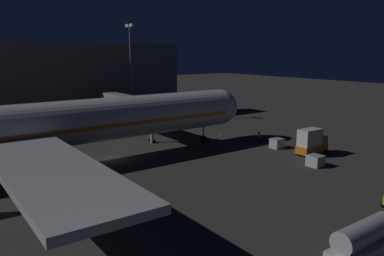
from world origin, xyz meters
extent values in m
plane|color=#383533|center=(0.00, 0.00, 0.00)|extent=(320.00, 320.00, 0.00)
cylinder|color=silver|center=(0.00, 10.03, 5.70)|extent=(5.89, 59.86, 5.89)
sphere|color=silver|center=(0.00, -19.90, 5.70)|extent=(5.77, 5.77, 5.77)
cube|color=orange|center=(0.00, 10.03, 5.26)|extent=(5.94, 57.46, 0.50)
cube|color=black|center=(0.00, -18.14, 6.73)|extent=(3.24, 1.40, 0.90)
cube|color=#B7BABF|center=(0.00, 12.47, 4.67)|extent=(57.52, 7.91, 0.70)
cylinder|color=#B7BABF|center=(-11.25, 11.47, 2.61)|extent=(3.13, 5.72, 3.13)
cylinder|color=black|center=(-11.25, 8.61, 2.61)|extent=(2.66, 0.15, 2.66)
cylinder|color=#B7BABF|center=(11.25, 11.47, 2.61)|extent=(3.13, 5.72, 3.13)
cylinder|color=black|center=(11.25, 8.61, 2.61)|extent=(2.66, 0.15, 2.66)
cylinder|color=#B7BABF|center=(0.00, -16.40, 2.28)|extent=(0.28, 0.28, 2.16)
cylinder|color=black|center=(0.00, -16.40, 0.60)|extent=(0.45, 1.20, 1.20)
cylinder|color=#B7BABF|center=(-4.20, 13.47, 2.28)|extent=(0.28, 0.28, 2.16)
cylinder|color=black|center=(-4.20, 12.82, 0.60)|extent=(0.45, 1.20, 1.20)
cylinder|color=black|center=(-4.20, 14.12, 0.60)|extent=(0.45, 1.20, 1.20)
cylinder|color=black|center=(4.20, 12.82, 0.60)|extent=(0.45, 1.20, 1.20)
cube|color=#9E9E99|center=(13.29, -9.59, 5.70)|extent=(18.39, 2.60, 2.50)
cube|color=#9E9E99|center=(4.10, -9.59, 5.70)|extent=(3.20, 3.40, 3.00)
cube|color=black|center=(2.70, -9.59, 5.70)|extent=(0.70, 3.20, 2.70)
cylinder|color=#B7BABF|center=(5.10, -9.59, 2.23)|extent=(0.56, 0.56, 4.45)
cylinder|color=black|center=(4.50, -9.59, 0.30)|extent=(0.25, 0.60, 0.60)
cylinder|color=black|center=(5.70, -9.59, 0.30)|extent=(0.25, 0.60, 0.60)
cylinder|color=#59595E|center=(25.50, -16.51, 9.97)|extent=(0.40, 0.40, 19.94)
cube|color=#F9EFC6|center=(24.60, -16.51, 20.19)|extent=(1.10, 0.50, 0.60)
cube|color=#F9EFC6|center=(26.40, -16.51, 20.19)|extent=(1.10, 0.50, 0.60)
cube|color=silver|center=(-35.52, -3.34, 0.90)|extent=(2.10, 6.62, 1.10)
cylinder|color=#B7BABF|center=(-35.52, -3.14, 2.30)|extent=(1.70, 5.63, 1.70)
cube|color=silver|center=(-35.52, -5.75, 2.00)|extent=(1.89, 1.80, 1.10)
cylinder|color=black|center=(-34.41, -5.66, 0.35)|extent=(0.24, 0.70, 0.70)
cube|color=orange|center=(-15.17, -24.71, 0.90)|extent=(2.00, 5.03, 1.10)
cube|color=silver|center=(-15.17, -24.08, 2.67)|extent=(1.90, 3.52, 2.43)
cube|color=orange|center=(-15.17, -26.42, 2.00)|extent=(1.80, 1.60, 1.10)
cylinder|color=black|center=(-16.23, -26.47, 0.35)|extent=(0.24, 0.70, 0.70)
cylinder|color=black|center=(-14.11, -26.47, 0.35)|extent=(0.24, 0.70, 0.70)
cylinder|color=black|center=(-16.23, -22.95, 0.35)|extent=(0.24, 0.70, 0.70)
cylinder|color=black|center=(-14.11, -22.95, 0.35)|extent=(0.24, 0.70, 0.70)
cylinder|color=black|center=(-31.32, -14.18, 0.35)|extent=(0.24, 0.70, 0.70)
cube|color=#B7BABF|center=(-19.11, -20.21, 0.74)|extent=(1.89, 1.75, 1.48)
cube|color=#B7BABF|center=(-9.58, -23.50, 0.76)|extent=(1.62, 1.81, 1.52)
cylinder|color=black|center=(-4.99, -24.23, 0.43)|extent=(0.28, 0.28, 0.86)
cylinder|color=yellow|center=(-4.99, -24.23, 1.20)|extent=(0.40, 0.40, 0.68)
sphere|color=tan|center=(-4.99, -24.23, 1.66)|extent=(0.24, 0.24, 0.24)
sphere|color=yellow|center=(-4.99, -24.23, 1.71)|extent=(0.23, 0.23, 0.23)
cone|color=orange|center=(-2.20, -21.90, 0.28)|extent=(0.36, 0.36, 0.55)
cone|color=orange|center=(2.20, -21.90, 0.28)|extent=(0.36, 0.36, 0.55)
camera|label=1|loc=(-48.33, 21.07, 14.72)|focal=35.53mm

